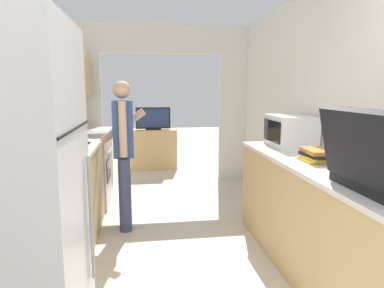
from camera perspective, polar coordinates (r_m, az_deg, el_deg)
name	(u,v)px	position (r m, az deg, el deg)	size (l,w,h in m)	color
wall_left	(17,99)	(3.24, -27.12, 6.72)	(0.38, 6.85, 2.50)	white
wall_right	(349,120)	(3.19, 24.68, 3.72)	(0.06, 6.85, 2.50)	white
wall_far_with_doorway	(162,91)	(5.53, -5.05, 8.74)	(3.18, 0.06, 2.50)	white
counter_left	(67,193)	(3.73, -20.16, -7.62)	(0.62, 3.29, 0.93)	tan
counter_right	(322,221)	(2.98, 20.86, -11.94)	(0.62, 2.39, 0.93)	tan
range_oven	(84,169)	(4.68, -17.54, -4.02)	(0.66, 0.75, 1.07)	#B7B7BC
person	(124,152)	(3.69, -11.31, -1.27)	(0.51, 0.38, 1.59)	#384266
suitcase	(384,167)	(2.18, 29.30, -3.31)	(0.51, 0.68, 0.48)	black
microwave	(290,131)	(3.62, 16.06, 2.14)	(0.39, 0.52, 0.31)	white
book_stack	(316,156)	(2.92, 20.04, -1.82)	(0.21, 0.30, 0.10)	gold
tv_cabinet	(154,149)	(6.53, -6.41, -0.81)	(0.86, 0.42, 0.75)	tan
television	(153,119)	(6.41, -6.50, 4.21)	(0.64, 0.16, 0.42)	black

